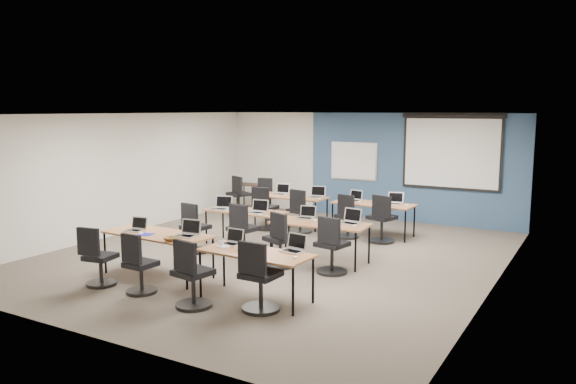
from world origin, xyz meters
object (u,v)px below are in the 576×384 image
Objects in this scene: training_table_back_left at (291,198)px; task_chair_0 at (98,262)px; laptop_0 at (136,227)px; laptop_2 at (232,240)px; task_chair_3 at (259,282)px; laptop_1 at (188,232)px; task_chair_10 at (347,220)px; task_chair_1 at (139,269)px; laptop_4 at (221,206)px; laptop_3 at (294,247)px; spare_chair_b at (238,199)px; laptop_11 at (394,201)px; training_table_back_right at (373,205)px; projector_screen at (451,148)px; training_table_front_right at (256,255)px; whiteboard at (354,161)px; training_table_mid_right at (320,225)px; task_chair_5 at (243,234)px; utility_table at (251,188)px; laptop_5 at (258,210)px; spare_chair_a at (269,199)px; task_chair_9 at (300,215)px; task_chair_11 at (382,223)px; task_chair_6 at (280,244)px; task_chair_2 at (191,279)px; laptop_9 at (316,195)px; training_table_front_left at (158,236)px; laptop_8 at (281,192)px; task_chair_8 at (265,212)px; laptop_7 at (351,220)px; task_chair_4 at (194,232)px; laptop_6 at (306,215)px; laptop_10 at (355,198)px; task_chair_7 at (331,250)px.

task_chair_0 is (-0.38, -5.55, -0.29)m from training_table_back_left.
laptop_2 reaches higher than laptop_0.
task_chair_3 is at bearing -64.08° from training_table_back_left.
task_chair_10 is at bearing 67.09° from laptop_1.
laptop_4 is at bearing 107.28° from task_chair_1.
laptop_3 is 6.83m from spare_chair_b.
spare_chair_b is at bearing 164.67° from laptop_11.
laptop_0 is (-2.49, -4.69, 0.10)m from training_table_back_right.
projector_screen is 1.41× the size of training_table_front_right.
whiteboard reaches higher than training_table_mid_right.
task_chair_3 is 3.01m from task_chair_5.
laptop_5 is at bearing -52.89° from utility_table.
spare_chair_a reaches higher than training_table_mid_right.
task_chair_9 reaches higher than laptop_3.
task_chair_11 reaches higher than utility_table.
laptop_3 is 3.79m from laptop_4.
task_chair_1 is (-1.70, -0.65, -0.29)m from training_table_front_right.
laptop_2 is at bearing -13.35° from laptop_1.
laptop_2 is 4.15m from task_chair_10.
task_chair_1 is 0.98× the size of spare_chair_a.
task_chair_6 reaches higher than training_table_back_left.
laptop_9 is at bearing 109.17° from task_chair_2.
projector_screen reaches higher than training_table_mid_right.
spare_chair_b reaches higher than laptop_11.
task_chair_11 is (2.43, 4.12, -0.26)m from training_table_front_left.
task_chair_1 is at bearing -82.89° from task_chair_5.
laptop_8 is at bearing -122.12° from whiteboard.
training_table_front_left is at bearing 53.12° from task_chair_0.
training_table_mid_right is at bearing -42.43° from task_chair_8.
training_table_front_left is at bearing 176.86° from training_table_front_right.
laptop_1 is 2.97m from laptop_7.
whiteboard is at bearing 85.10° from task_chair_4.
laptop_6 is at bearing 98.84° from task_chair_2.
laptop_7 is (0.95, 2.37, 0.01)m from laptop_2.
laptop_6 is at bearing 111.17° from task_chair_6.
task_chair_0 is 0.94× the size of task_chair_11.
laptop_5 is at bearing 82.39° from training_table_front_left.
task_chair_4 is at bearing -117.79° from task_chair_10.
laptop_7 reaches higher than training_table_front_left.
laptop_11 is (0.93, 0.02, 0.00)m from laptop_10.
task_chair_3 is 6.04m from laptop_8.
task_chair_9 is at bearing 125.99° from laptop_3.
laptop_1 is 5.71m from spare_chair_b.
training_table_back_left is 5.26× the size of laptop_11.
laptop_10 is at bearing 57.74° from laptop_5.
training_table_back_right is 1.78× the size of task_chair_7.
training_table_front_right is 5.57m from laptop_8.
task_chair_11 reaches higher than task_chair_9.
laptop_7 reaches higher than laptop_5.
task_chair_11 is (1.87, -0.66, -0.37)m from laptop_9.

